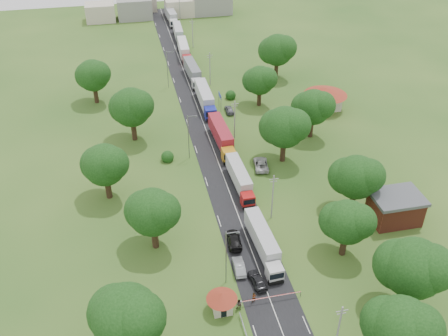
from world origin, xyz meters
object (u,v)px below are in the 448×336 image
object	(u,v)px
pedestrian_near	(254,298)
car_lane_front	(257,280)
guard_booth	(222,300)
info_sign	(220,98)
boom_barrier	(262,299)
truck_0	(263,242)
car_lane_mid	(239,267)

from	to	relation	value
pedestrian_near	car_lane_front	bearing A→B (deg)	44.66
guard_booth	info_sign	world-z (taller)	info_sign
guard_booth	pedestrian_near	xyz separation A→B (m)	(4.80, 0.50, -1.31)
boom_barrier	truck_0	xyz separation A→B (m)	(3.08, 10.07, 1.19)
boom_barrier	car_lane_mid	world-z (taller)	car_lane_mid
boom_barrier	guard_booth	bearing A→B (deg)	-179.99
truck_0	pedestrian_near	bearing A→B (deg)	-113.27
car_lane_mid	pedestrian_near	distance (m)	6.53
truck_0	pedestrian_near	world-z (taller)	truck_0
truck_0	car_lane_mid	distance (m)	5.79
car_lane_mid	pedestrian_near	world-z (taller)	pedestrian_near
guard_booth	truck_0	world-z (taller)	truck_0
guard_booth	info_sign	bearing A→B (deg)	78.32
truck_0	pedestrian_near	distance (m)	10.49
truck_0	car_lane_front	bearing A→B (deg)	-113.07
boom_barrier	guard_booth	distance (m)	5.98
boom_barrier	truck_0	distance (m)	10.60
car_lane_front	car_lane_mid	xyz separation A→B (m)	(-2.00, 3.31, -0.03)
car_lane_front	car_lane_mid	distance (m)	3.87
truck_0	car_lane_mid	size ratio (longest dim) A/B	3.16
info_sign	truck_0	world-z (taller)	info_sign
info_sign	car_lane_mid	xyz separation A→B (m)	(-8.20, -53.00, -2.26)
pedestrian_near	car_lane_mid	bearing A→B (deg)	73.64
car_lane_front	pedestrian_near	distance (m)	3.48
guard_booth	info_sign	distance (m)	61.27
pedestrian_near	truck_0	bearing A→B (deg)	45.07
guard_booth	car_lane_mid	bearing A→B (deg)	59.04
car_lane_front	pedestrian_near	bearing A→B (deg)	59.23
guard_booth	car_lane_mid	xyz separation A→B (m)	(4.20, 7.00, -1.42)
truck_0	car_lane_front	distance (m)	7.06
info_sign	car_lane_front	world-z (taller)	info_sign
boom_barrier	car_lane_mid	xyz separation A→B (m)	(-1.64, 7.00, -0.15)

